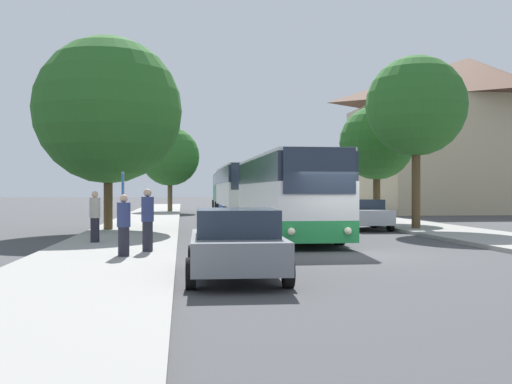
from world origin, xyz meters
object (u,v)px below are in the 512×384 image
(bus_rear, at_px, (229,191))
(tree_left_near, at_px, (170,157))
(bus_front, at_px, (285,194))
(parked_car_right_near, at_px, (363,214))
(parked_car_left_curb, at_px, (236,243))
(pedestrian_walking_back, at_px, (148,220))
(pedestrian_waiting_near, at_px, (95,216))
(tree_right_near, at_px, (377,143))
(bus_middle, at_px, (241,192))
(pedestrian_waiting_far, at_px, (124,225))
(bus_stop_sign, at_px, (123,202))
(tree_left_far, at_px, (108,110))
(tree_right_mid, at_px, (416,106))

(bus_rear, relative_size, tree_left_near, 1.67)
(bus_front, relative_size, parked_car_right_near, 2.86)
(parked_car_left_curb, bearing_deg, pedestrian_walking_back, 116.21)
(bus_rear, distance_m, tree_left_near, 6.23)
(pedestrian_waiting_near, bearing_deg, bus_front, -160.39)
(parked_car_left_curb, distance_m, tree_right_near, 21.72)
(bus_middle, relative_size, pedestrian_waiting_near, 6.95)
(pedestrian_waiting_far, relative_size, tree_left_near, 0.23)
(bus_front, distance_m, bus_stop_sign, 8.90)
(bus_rear, xyz_separation_m, tree_left_far, (-7.49, -25.32, 3.72))
(parked_car_left_curb, height_order, bus_stop_sign, bus_stop_sign)
(tree_left_near, bearing_deg, bus_middle, -70.54)
(parked_car_right_near, distance_m, pedestrian_waiting_far, 15.76)
(bus_rear, relative_size, parked_car_left_curb, 2.81)
(tree_right_near, bearing_deg, bus_stop_sign, -129.84)
(pedestrian_walking_back, relative_size, tree_left_near, 0.26)
(bus_middle, xyz_separation_m, tree_right_mid, (7.13, -11.11, 4.01))
(bus_rear, xyz_separation_m, pedestrian_waiting_far, (-5.72, -36.73, -0.85))
(bus_rear, distance_m, bus_stop_sign, 36.34)
(bus_middle, xyz_separation_m, pedestrian_walking_back, (-4.71, -20.27, -0.76))
(tree_right_mid, bearing_deg, pedestrian_walking_back, -142.26)
(bus_middle, height_order, bus_stop_sign, bus_middle)
(bus_rear, xyz_separation_m, tree_right_near, (6.55, -21.04, 2.71))
(parked_car_left_curb, relative_size, pedestrian_waiting_far, 2.55)
(tree_right_mid, bearing_deg, parked_car_left_curb, -124.96)
(bus_front, height_order, tree_left_far, tree_left_far)
(pedestrian_walking_back, distance_m, tree_right_mid, 15.71)
(parked_car_right_near, xyz_separation_m, tree_left_near, (-9.78, 22.97, 4.00))
(pedestrian_waiting_near, bearing_deg, bus_stop_sign, 105.69)
(parked_car_left_curb, relative_size, pedestrian_waiting_near, 2.43)
(parked_car_right_near, distance_m, tree_right_mid, 5.67)
(bus_front, height_order, parked_car_left_curb, bus_front)
(bus_front, height_order, pedestrian_waiting_near, bus_front)
(tree_left_far, height_order, tree_right_near, tree_left_far)
(pedestrian_waiting_far, height_order, pedestrian_walking_back, pedestrian_walking_back)
(bus_rear, distance_m, parked_car_left_curb, 40.31)
(bus_middle, distance_m, bus_rear, 15.22)
(parked_car_left_curb, distance_m, parked_car_right_near, 17.14)
(bus_rear, distance_m, pedestrian_waiting_far, 37.18)
(bus_front, distance_m, parked_car_right_near, 6.39)
(bus_rear, bearing_deg, tree_left_far, -105.32)
(parked_car_right_near, xyz_separation_m, pedestrian_walking_back, (-9.77, -10.65, 0.30))
(bus_rear, height_order, parked_car_left_curb, bus_rear)
(parked_car_right_near, relative_size, tree_right_near, 0.64)
(bus_front, xyz_separation_m, tree_right_near, (6.55, 8.09, 2.78))
(bus_front, height_order, pedestrian_walking_back, bus_front)
(pedestrian_waiting_far, height_order, tree_left_far, tree_left_far)
(bus_stop_sign, height_order, tree_left_far, tree_left_far)
(pedestrian_waiting_near, height_order, tree_right_mid, tree_right_mid)
(bus_middle, height_order, tree_right_near, tree_right_near)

